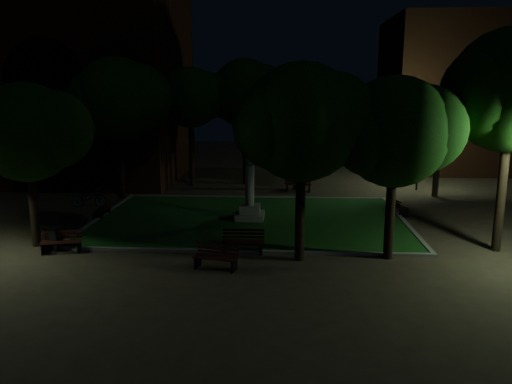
% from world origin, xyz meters
% --- Properties ---
extents(ground, '(80.00, 80.00, 0.00)m').
position_xyz_m(ground, '(0.00, 0.00, 0.00)').
color(ground, '#423426').
extents(lawn, '(15.00, 10.00, 0.08)m').
position_xyz_m(lawn, '(0.00, 2.00, 0.04)').
color(lawn, '#1B4E18').
rests_on(lawn, ground).
extents(lawn_kerb, '(15.40, 10.40, 0.12)m').
position_xyz_m(lawn_kerb, '(0.00, 2.00, 0.06)').
color(lawn_kerb, slate).
rests_on(lawn_kerb, ground).
extents(monument, '(1.40, 1.40, 3.20)m').
position_xyz_m(monument, '(0.00, 2.00, 0.96)').
color(monument, gray).
rests_on(monument, lawn).
extents(building_main, '(20.00, 12.00, 15.00)m').
position_xyz_m(building_main, '(-15.86, 13.79, 7.38)').
color(building_main, '#442010').
rests_on(building_main, ground).
extents(building_far, '(16.00, 10.00, 12.00)m').
position_xyz_m(building_far, '(18.00, 20.00, 6.00)').
color(building_far, '#442010').
rests_on(building_far, ground).
extents(tree_west, '(4.90, 4.00, 6.74)m').
position_xyz_m(tree_west, '(-8.54, -2.66, 4.74)').
color(tree_west, black).
rests_on(tree_west, ground).
extents(tree_north_wl, '(4.86, 3.96, 7.89)m').
position_xyz_m(tree_north_wl, '(-4.45, 10.80, 5.89)').
color(tree_north_wl, black).
rests_on(tree_north_wl, ground).
extents(tree_north_er, '(5.62, 4.59, 7.82)m').
position_xyz_m(tree_north_er, '(2.55, 9.97, 5.52)').
color(tree_north_er, black).
rests_on(tree_north_er, ground).
extents(tree_ne, '(4.54, 3.71, 6.67)m').
position_xyz_m(tree_ne, '(10.98, 8.33, 4.81)').
color(tree_ne, black).
rests_on(tree_ne, ground).
extents(tree_se, '(5.07, 4.14, 6.97)m').
position_xyz_m(tree_se, '(5.84, -3.39, 4.89)').
color(tree_se, black).
rests_on(tree_se, ground).
extents(tree_nw, '(5.98, 4.89, 8.30)m').
position_xyz_m(tree_nw, '(-7.95, 6.78, 5.85)').
color(tree_nw, black).
rests_on(tree_nw, ground).
extents(tree_far_north, '(5.61, 4.58, 8.47)m').
position_xyz_m(tree_far_north, '(-0.91, 11.75, 6.17)').
color(tree_far_north, black).
rests_on(tree_far_north, ground).
extents(tree_extra, '(5.36, 4.38, 7.45)m').
position_xyz_m(tree_extra, '(2.41, -3.78, 5.26)').
color(tree_extra, black).
rests_on(tree_extra, ground).
extents(lamppost_nw, '(1.18, 0.28, 4.12)m').
position_xyz_m(lamppost_nw, '(-11.64, 8.81, 2.91)').
color(lamppost_nw, black).
rests_on(lamppost_nw, ground).
extents(lamppost_ne, '(1.18, 0.28, 4.71)m').
position_xyz_m(lamppost_ne, '(10.27, 10.22, 3.27)').
color(lamppost_ne, black).
rests_on(lamppost_ne, ground).
extents(bench_near_left, '(1.71, 0.92, 0.89)m').
position_xyz_m(bench_near_left, '(-0.74, -4.93, 0.42)').
color(bench_near_left, black).
rests_on(bench_near_left, ground).
extents(bench_near_right, '(1.69, 0.61, 0.93)m').
position_xyz_m(bench_near_right, '(0.09, -3.03, 0.44)').
color(bench_near_right, black).
rests_on(bench_near_right, ground).
extents(bench_west_near, '(1.65, 0.89, 0.86)m').
position_xyz_m(bench_west_near, '(-7.21, -3.42, 0.40)').
color(bench_west_near, black).
rests_on(bench_west_near, ground).
extents(bench_left_side, '(0.51, 1.39, 0.76)m').
position_xyz_m(bench_left_side, '(-7.58, 2.23, 0.36)').
color(bench_left_side, black).
rests_on(bench_left_side, ground).
extents(bench_right_side, '(0.90, 1.56, 0.81)m').
position_xyz_m(bench_right_side, '(7.62, 3.76, 0.38)').
color(bench_right_side, black).
rests_on(bench_right_side, ground).
extents(bench_far_side, '(1.71, 0.79, 0.90)m').
position_xyz_m(bench_far_side, '(2.57, 9.23, 0.43)').
color(bench_far_side, black).
rests_on(bench_far_side, ground).
extents(trash_bin, '(0.62, 0.62, 0.95)m').
position_xyz_m(trash_bin, '(-7.65, -3.13, 0.48)').
color(trash_bin, black).
rests_on(trash_bin, ground).
extents(bicycle, '(2.00, 0.82, 1.03)m').
position_xyz_m(bicycle, '(-9.15, 4.40, 0.51)').
color(bicycle, black).
rests_on(bicycle, ground).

